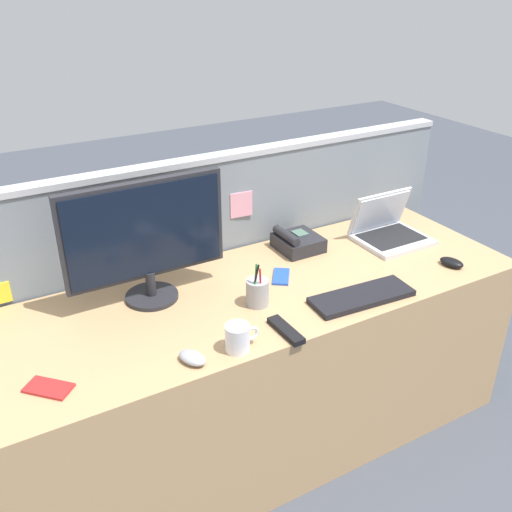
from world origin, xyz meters
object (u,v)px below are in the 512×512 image
(pen_cup, at_px, (257,292))
(coffee_mug, at_px, (238,338))
(laptop, at_px, (388,229))
(desk_phone, at_px, (297,242))
(computer_mouse_right_hand, at_px, (452,262))
(cell_phone_red_case, at_px, (49,388))
(computer_mouse_left_hand, at_px, (192,358))
(keyboard_main, at_px, (362,297))
(desktop_monitor, at_px, (145,236))
(tv_remote, at_px, (286,330))
(cell_phone_blue_case, at_px, (281,276))

(pen_cup, distance_m, coffee_mug, 0.28)
(laptop, height_order, desk_phone, laptop)
(computer_mouse_right_hand, height_order, cell_phone_red_case, computer_mouse_right_hand)
(computer_mouse_right_hand, bearing_deg, coffee_mug, 168.84)
(desk_phone, distance_m, cell_phone_red_case, 1.20)
(computer_mouse_right_hand, xyz_separation_m, computer_mouse_left_hand, (-1.18, -0.05, 0.00))
(coffee_mug, bearing_deg, computer_mouse_left_hand, 174.94)
(keyboard_main, distance_m, pen_cup, 0.39)
(desktop_monitor, height_order, desk_phone, desktop_monitor)
(laptop, bearing_deg, computer_mouse_left_hand, -161.13)
(desktop_monitor, relative_size, desk_phone, 3.23)
(cell_phone_red_case, height_order, tv_remote, tv_remote)
(desktop_monitor, bearing_deg, computer_mouse_right_hand, -18.02)
(desk_phone, relative_size, cell_phone_red_case, 1.34)
(desk_phone, bearing_deg, tv_remote, -126.66)
(keyboard_main, distance_m, computer_mouse_left_hand, 0.69)
(keyboard_main, bearing_deg, cell_phone_red_case, -179.16)
(pen_cup, xyz_separation_m, cell_phone_blue_case, (0.18, 0.13, -0.05))
(tv_remote, bearing_deg, desk_phone, 52.03)
(laptop, relative_size, computer_mouse_right_hand, 3.02)
(laptop, relative_size, coffee_mug, 2.56)
(computer_mouse_right_hand, relative_size, cell_phone_red_case, 0.74)
(desktop_monitor, relative_size, cell_phone_red_case, 4.34)
(desktop_monitor, xyz_separation_m, computer_mouse_right_hand, (1.15, -0.38, -0.23))
(desktop_monitor, height_order, tv_remote, desktop_monitor)
(laptop, height_order, computer_mouse_left_hand, laptop)
(desk_phone, relative_size, pen_cup, 1.03)
(cell_phone_blue_case, distance_m, tv_remote, 0.38)
(laptop, xyz_separation_m, desk_phone, (-0.41, 0.11, -0.01))
(laptop, relative_size, computer_mouse_left_hand, 3.02)
(desktop_monitor, relative_size, cell_phone_blue_case, 4.62)
(desk_phone, height_order, keyboard_main, desk_phone)
(computer_mouse_left_hand, distance_m, pen_cup, 0.39)
(cell_phone_blue_case, bearing_deg, computer_mouse_left_hand, -113.75)
(computer_mouse_left_hand, relative_size, pen_cup, 0.57)
(desktop_monitor, relative_size, pen_cup, 3.34)
(desktop_monitor, bearing_deg, tv_remote, -54.77)
(laptop, relative_size, desk_phone, 1.66)
(computer_mouse_left_hand, height_order, coffee_mug, coffee_mug)
(keyboard_main, height_order, cell_phone_red_case, keyboard_main)
(desk_phone, height_order, cell_phone_blue_case, desk_phone)
(computer_mouse_left_hand, relative_size, coffee_mug, 0.85)
(computer_mouse_left_hand, distance_m, tv_remote, 0.34)
(computer_mouse_right_hand, xyz_separation_m, pen_cup, (-0.84, 0.14, 0.04))
(desktop_monitor, relative_size, laptop, 1.95)
(pen_cup, bearing_deg, laptop, 13.81)
(tv_remote, xyz_separation_m, coffee_mug, (-0.18, -0.00, 0.04))
(keyboard_main, xyz_separation_m, cell_phone_blue_case, (-0.17, 0.29, -0.01))
(desktop_monitor, distance_m, pen_cup, 0.44)
(tv_remote, bearing_deg, laptop, 25.34)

